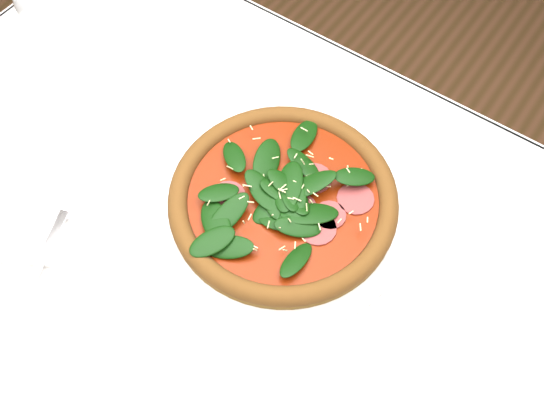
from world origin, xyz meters
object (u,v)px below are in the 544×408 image
Objects in this scene: plate at (283,205)px; wine_glass at (44,3)px; napkin at (52,245)px; pizza at (283,197)px.

wine_glass reaches higher than plate.
wine_glass is (-0.46, 0.01, 0.14)m from plate.
wine_glass is at bearing 130.50° from napkin.
plate is 0.48m from wine_glass.
pizza is 0.47m from wine_glass.
pizza reaches higher than plate.
pizza is (0.00, 0.00, 0.02)m from plate.
wine_glass is at bearing 178.34° from plate.
napkin is (0.22, -0.26, -0.14)m from wine_glass.
plate is 0.34m from napkin.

